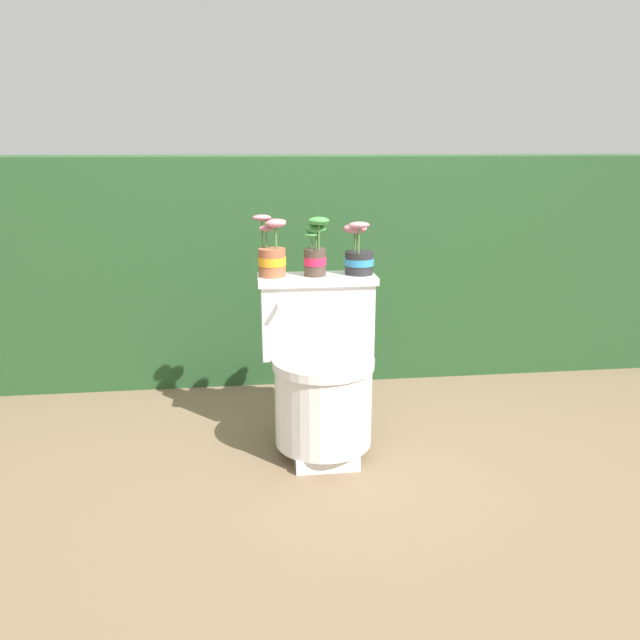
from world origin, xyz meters
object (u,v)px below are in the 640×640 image
(potted_plant_midleft, at_px, (315,251))
(potted_plant_left, at_px, (272,254))
(potted_plant_middle, at_px, (359,255))
(toilet, at_px, (321,375))

(potted_plant_midleft, bearing_deg, potted_plant_left, 175.63)
(potted_plant_left, relative_size, potted_plant_midleft, 1.02)
(potted_plant_middle, bearing_deg, potted_plant_midleft, -175.23)
(potted_plant_left, bearing_deg, toilet, -40.64)
(potted_plant_midleft, xyz_separation_m, potted_plant_middle, (0.18, 0.02, -0.02))
(toilet, xyz_separation_m, potted_plant_middle, (0.18, 0.16, 0.46))
(toilet, xyz_separation_m, potted_plant_left, (-0.18, 0.16, 0.47))
(potted_plant_midleft, height_order, potted_plant_middle, potted_plant_midleft)
(potted_plant_midleft, bearing_deg, potted_plant_middle, 4.77)
(potted_plant_left, height_order, potted_plant_middle, potted_plant_left)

